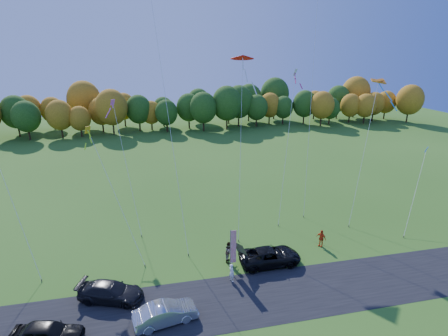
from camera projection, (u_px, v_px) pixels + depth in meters
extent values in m
plane|color=#2E5C18|center=(239.00, 267.00, 29.88)|extent=(160.00, 160.00, 0.00)
cube|color=black|center=(252.00, 298.00, 26.18)|extent=(90.00, 6.00, 0.01)
imported|color=black|center=(270.00, 256.00, 30.17)|extent=(5.37, 2.50, 1.49)
imported|color=#BBBBC0|center=(166.00, 313.00, 23.67)|extent=(4.55, 2.32, 1.43)
imported|color=black|center=(111.00, 292.00, 25.79)|extent=(5.20, 3.44, 1.40)
imported|color=black|center=(47.00, 334.00, 21.90)|extent=(4.65, 2.54, 1.50)
imported|color=white|center=(232.00, 272.00, 27.89)|extent=(0.55, 0.67, 1.56)
imported|color=gray|center=(229.00, 252.00, 30.45)|extent=(1.01, 1.12, 1.88)
imported|color=red|center=(321.00, 238.00, 32.85)|extent=(0.89, 1.05, 1.69)
cylinder|color=#999999|center=(230.00, 251.00, 28.62)|extent=(0.06, 0.06, 3.97)
cube|color=red|center=(233.00, 247.00, 28.54)|extent=(0.50, 0.04, 2.97)
cube|color=navy|center=(233.00, 235.00, 28.21)|extent=(0.50, 0.03, 0.77)
cylinder|color=#4C3F33|center=(188.00, 255.00, 31.52)|extent=(0.08, 0.08, 0.20)
cylinder|color=#4C3F33|center=(304.00, 216.00, 38.79)|extent=(0.08, 0.08, 0.20)
cylinder|color=#4C3F33|center=(238.00, 240.00, 33.90)|extent=(0.08, 0.08, 0.20)
cone|color=red|center=(243.00, 57.00, 38.73)|extent=(2.70, 2.07, 2.95)
cylinder|color=#4C3F33|center=(349.00, 226.00, 36.67)|extent=(0.08, 0.08, 0.20)
cube|color=orange|center=(379.00, 81.00, 38.33)|extent=(3.37, 1.17, 1.28)
cylinder|color=#4C3F33|center=(145.00, 266.00, 29.95)|extent=(0.08, 0.08, 0.20)
cube|color=orange|center=(88.00, 130.00, 31.71)|extent=(1.17, 1.17, 1.39)
cylinder|color=#4C3F33|center=(42.00, 280.00, 28.04)|extent=(0.08, 0.08, 0.20)
cylinder|color=#4C3F33|center=(278.00, 225.00, 36.87)|extent=(0.08, 0.08, 0.20)
cube|color=silver|center=(295.00, 72.00, 39.27)|extent=(1.27, 1.27, 1.50)
cylinder|color=#4C3F33|center=(142.00, 236.00, 34.72)|extent=(0.08, 0.08, 0.20)
cube|color=#EB4EB1|center=(113.00, 102.00, 38.19)|extent=(1.08, 1.08, 1.27)
cylinder|color=#4C3F33|center=(404.00, 237.00, 34.59)|extent=(0.08, 0.08, 0.20)
cube|color=blue|center=(426.00, 150.00, 38.55)|extent=(1.07, 1.07, 1.26)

